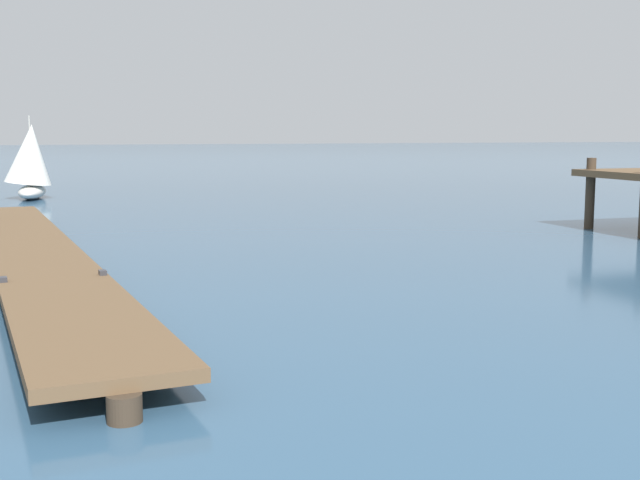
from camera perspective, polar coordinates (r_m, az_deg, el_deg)
name	(u,v)px	position (r m, az deg, el deg)	size (l,w,h in m)	color
floating_dock	(33,251)	(18.38, -19.57, -0.74)	(3.02, 20.78, 0.53)	brown
distant_sailboat	(30,162)	(37.58, -19.73, 5.21)	(2.46, 4.05, 3.62)	silver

